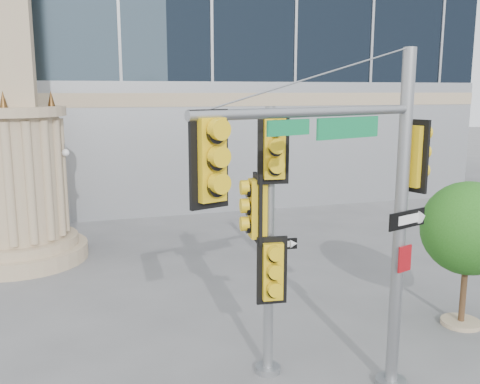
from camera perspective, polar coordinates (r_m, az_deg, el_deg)
name	(u,v)px	position (r m, az deg, el deg)	size (l,w,h in m)	color
ground	(288,360)	(11.88, 5.18, -17.40)	(120.00, 120.00, 0.00)	#545456
monument	(7,93)	(18.75, -23.56, 9.63)	(4.40, 4.40, 16.60)	tan
main_signal_pole	(359,192)	(9.15, 12.58, -0.03)	(4.74, 1.96, 6.33)	slate
secondary_signal_pole	(268,224)	(10.14, 2.99, -3.40)	(0.92, 0.74, 5.31)	slate
street_tree	(469,232)	(13.74, 23.26, -3.93)	(2.26, 2.21, 3.52)	tan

